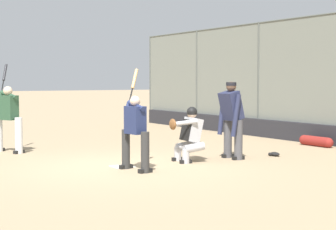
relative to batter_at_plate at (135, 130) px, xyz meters
The scene contains 10 objects.
ground_plane 0.99m from the batter_at_plate, ahead, with size 160.00×160.00×0.00m, color tan.
home_plate_marker 0.98m from the batter_at_plate, ahead, with size 0.43×0.43×0.01m, color white.
bleachers_beyond 9.92m from the batter_at_plate, 63.10° to the right, with size 14.44×1.95×1.16m.
batter_at_plate is the anchor object (origin of this frame).
catcher_behind_plate 1.64m from the batter_at_plate, 74.51° to the right, with size 0.66×0.80×1.21m.
umpire_home 2.68m from the batter_at_plate, 83.34° to the right, with size 0.71×0.45×1.76m.
batter_on_deck 4.32m from the batter_at_plate, 17.76° to the left, with size 1.15×0.60×2.21m.
spare_bat_near_backstop 4.77m from the batter_at_plate, 49.27° to the right, with size 0.50×0.76×0.07m.
fielding_glove_on_dirt 3.87m from the batter_at_plate, 88.21° to the right, with size 0.27×0.21×0.10m.
equipment_bag_dugout_side 6.26m from the batter_at_plate, 80.59° to the right, with size 1.14×0.27×0.27m.
Camera 1 is at (-10.26, 5.30, 1.79)m, focal length 60.00 mm.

